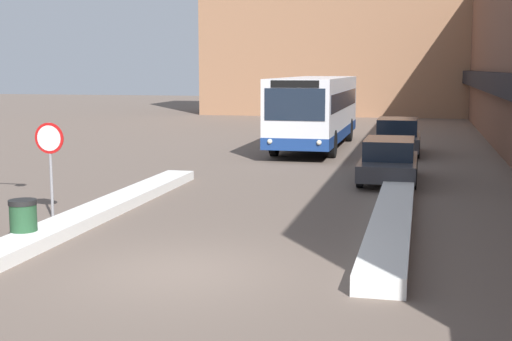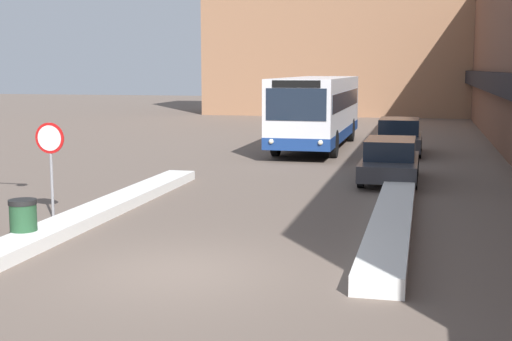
{
  "view_description": "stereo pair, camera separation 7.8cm",
  "coord_description": "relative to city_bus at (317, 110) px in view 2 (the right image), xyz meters",
  "views": [
    {
      "loc": [
        4.19,
        -11.94,
        3.68
      ],
      "look_at": [
        0.46,
        4.11,
        1.31
      ],
      "focal_mm": 50.0,
      "sensor_mm": 36.0,
      "label": 1
    },
    {
      "loc": [
        4.27,
        -11.92,
        3.68
      ],
      "look_at": [
        0.46,
        4.11,
        1.31
      ],
      "focal_mm": 50.0,
      "sensor_mm": 36.0,
      "label": 2
    }
  ],
  "objects": [
    {
      "name": "trash_bin",
      "position": [
        -3.3,
        -19.51,
        -1.31
      ],
      "size": [
        0.59,
        0.59,
        0.95
      ],
      "color": "#234C2D",
      "rests_on": "ground_plane"
    },
    {
      "name": "city_bus",
      "position": [
        0.0,
        0.0,
        0.0
      ],
      "size": [
        2.73,
        11.25,
        3.26
      ],
      "color": "silver",
      "rests_on": "ground_plane"
    },
    {
      "name": "ground_plane",
      "position": [
        0.59,
        -20.74,
        -1.79
      ],
      "size": [
        160.0,
        160.0,
        0.0
      ],
      "primitive_type": "plane",
      "color": "#66564C"
    },
    {
      "name": "parked_car_front",
      "position": [
        3.79,
        -9.2,
        -1.08
      ],
      "size": [
        1.82,
        4.57,
        1.4
      ],
      "color": "#38383D",
      "rests_on": "ground_plane"
    },
    {
      "name": "snow_bank_right",
      "position": [
        4.19,
        -15.92,
        -1.61
      ],
      "size": [
        0.9,
        11.13,
        0.36
      ],
      "color": "silver",
      "rests_on": "ground_plane"
    },
    {
      "name": "parked_car_back",
      "position": [
        3.79,
        -1.44,
        -1.03
      ],
      "size": [
        1.93,
        4.47,
        1.53
      ],
      "color": "#38383D",
      "rests_on": "ground_plane"
    },
    {
      "name": "stop_sign",
      "position": [
        -4.05,
        -16.98,
        -0.07
      ],
      "size": [
        0.76,
        0.08,
        2.37
      ],
      "color": "gray",
      "rests_on": "ground_plane"
    },
    {
      "name": "building_backdrop_far",
      "position": [
        0.59,
        25.39,
        5.97
      ],
      "size": [
        26.0,
        8.0,
        15.51
      ],
      "color": "#996B4C",
      "rests_on": "ground_plane"
    },
    {
      "name": "snow_bank_left",
      "position": [
        -3.01,
        -16.5,
        -1.65
      ],
      "size": [
        0.9,
        12.45,
        0.28
      ],
      "color": "silver",
      "rests_on": "ground_plane"
    }
  ]
}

